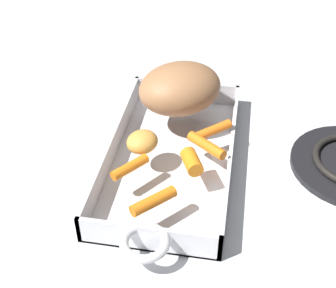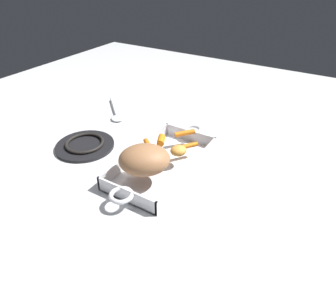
{
  "view_description": "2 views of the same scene",
  "coord_description": "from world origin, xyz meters",
  "px_view_note": "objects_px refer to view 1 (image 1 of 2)",
  "views": [
    {
      "loc": [
        0.59,
        0.1,
        0.52
      ],
      "look_at": [
        0.02,
        -0.0,
        0.06
      ],
      "focal_mm": 51.29,
      "sensor_mm": 36.0,
      "label": 1
    },
    {
      "loc": [
        -0.64,
        -0.41,
        0.57
      ],
      "look_at": [
        0.03,
        -0.0,
        0.07
      ],
      "focal_mm": 32.18,
      "sensor_mm": 36.0,
      "label": 2
    }
  ],
  "objects_px": {
    "roasting_dish": "(171,156)",
    "baby_carrot_center_right": "(192,162)",
    "baby_carrot_long": "(130,167)",
    "baby_carrot_southwest": "(154,201)",
    "baby_carrot_southeast": "(212,130)",
    "potato_corner": "(142,142)",
    "baby_carrot_short": "(207,145)",
    "pork_roast": "(181,88)"
  },
  "relations": [
    {
      "from": "baby_carrot_center_right",
      "to": "potato_corner",
      "type": "height_order",
      "value": "potato_corner"
    },
    {
      "from": "roasting_dish",
      "to": "baby_carrot_center_right",
      "type": "bearing_deg",
      "value": 35.51
    },
    {
      "from": "roasting_dish",
      "to": "potato_corner",
      "type": "distance_m",
      "value": 0.07
    },
    {
      "from": "baby_carrot_short",
      "to": "baby_carrot_southwest",
      "type": "distance_m",
      "value": 0.14
    },
    {
      "from": "baby_carrot_long",
      "to": "baby_carrot_short",
      "type": "xyz_separation_m",
      "value": [
        -0.07,
        0.11,
        0.0
      ]
    },
    {
      "from": "baby_carrot_long",
      "to": "roasting_dish",
      "type": "bearing_deg",
      "value": 149.05
    },
    {
      "from": "roasting_dish",
      "to": "potato_corner",
      "type": "xyz_separation_m",
      "value": [
        0.03,
        -0.04,
        0.05
      ]
    },
    {
      "from": "roasting_dish",
      "to": "baby_carrot_center_right",
      "type": "relative_size",
      "value": 10.8
    },
    {
      "from": "baby_carrot_short",
      "to": "baby_carrot_southwest",
      "type": "bearing_deg",
      "value": -23.44
    },
    {
      "from": "baby_carrot_southeast",
      "to": "potato_corner",
      "type": "relative_size",
      "value": 1.3
    },
    {
      "from": "baby_carrot_southeast",
      "to": "baby_carrot_southwest",
      "type": "bearing_deg",
      "value": -19.89
    },
    {
      "from": "potato_corner",
      "to": "baby_carrot_short",
      "type": "bearing_deg",
      "value": 100.08
    },
    {
      "from": "roasting_dish",
      "to": "baby_carrot_short",
      "type": "bearing_deg",
      "value": 79.49
    },
    {
      "from": "roasting_dish",
      "to": "baby_carrot_southwest",
      "type": "relative_size",
      "value": 6.75
    },
    {
      "from": "roasting_dish",
      "to": "baby_carrot_southeast",
      "type": "bearing_deg",
      "value": 115.24
    },
    {
      "from": "pork_roast",
      "to": "baby_carrot_southeast",
      "type": "bearing_deg",
      "value": 43.65
    },
    {
      "from": "baby_carrot_long",
      "to": "baby_carrot_short",
      "type": "relative_size",
      "value": 0.87
    },
    {
      "from": "baby_carrot_southwest",
      "to": "baby_carrot_center_right",
      "type": "distance_m",
      "value": 0.09
    },
    {
      "from": "baby_carrot_short",
      "to": "potato_corner",
      "type": "xyz_separation_m",
      "value": [
        0.02,
        -0.1,
        0.01
      ]
    },
    {
      "from": "baby_carrot_long",
      "to": "baby_carrot_southwest",
      "type": "distance_m",
      "value": 0.08
    },
    {
      "from": "roasting_dish",
      "to": "pork_roast",
      "type": "height_order",
      "value": "pork_roast"
    },
    {
      "from": "roasting_dish",
      "to": "baby_carrot_southwest",
      "type": "distance_m",
      "value": 0.15
    },
    {
      "from": "pork_roast",
      "to": "potato_corner",
      "type": "relative_size",
      "value": 2.82
    },
    {
      "from": "baby_carrot_southwest",
      "to": "baby_carrot_southeast",
      "type": "xyz_separation_m",
      "value": [
        -0.17,
        0.06,
        -0.0
      ]
    },
    {
      "from": "baby_carrot_southeast",
      "to": "baby_carrot_center_right",
      "type": "relative_size",
      "value": 1.53
    },
    {
      "from": "baby_carrot_long",
      "to": "baby_carrot_center_right",
      "type": "distance_m",
      "value": 0.09
    },
    {
      "from": "pork_roast",
      "to": "baby_carrot_long",
      "type": "height_order",
      "value": "pork_roast"
    },
    {
      "from": "baby_carrot_southwest",
      "to": "roasting_dish",
      "type": "bearing_deg",
      "value": -179.63
    },
    {
      "from": "baby_carrot_long",
      "to": "baby_carrot_center_right",
      "type": "xyz_separation_m",
      "value": [
        -0.02,
        0.09,
        0.0
      ]
    },
    {
      "from": "baby_carrot_long",
      "to": "potato_corner",
      "type": "relative_size",
      "value": 1.23
    },
    {
      "from": "baby_carrot_short",
      "to": "baby_carrot_southwest",
      "type": "relative_size",
      "value": 1.04
    },
    {
      "from": "baby_carrot_southeast",
      "to": "baby_carrot_center_right",
      "type": "xyz_separation_m",
      "value": [
        0.09,
        -0.02,
        0.0
      ]
    },
    {
      "from": "baby_carrot_southeast",
      "to": "baby_carrot_long",
      "type": "bearing_deg",
      "value": -45.44
    },
    {
      "from": "baby_carrot_long",
      "to": "potato_corner",
      "type": "distance_m",
      "value": 0.05
    },
    {
      "from": "pork_roast",
      "to": "baby_carrot_long",
      "type": "bearing_deg",
      "value": -16.03
    },
    {
      "from": "roasting_dish",
      "to": "baby_carrot_short",
      "type": "distance_m",
      "value": 0.07
    },
    {
      "from": "baby_carrot_southwest",
      "to": "potato_corner",
      "type": "xyz_separation_m",
      "value": [
        -0.11,
        -0.04,
        0.01
      ]
    },
    {
      "from": "roasting_dish",
      "to": "baby_carrot_southwest",
      "type": "xyz_separation_m",
      "value": [
        0.14,
        0.0,
        0.04
      ]
    },
    {
      "from": "baby_carrot_short",
      "to": "baby_carrot_southeast",
      "type": "bearing_deg",
      "value": 172.65
    },
    {
      "from": "roasting_dish",
      "to": "pork_roast",
      "type": "distance_m",
      "value": 0.12
    },
    {
      "from": "baby_carrot_short",
      "to": "baby_carrot_southwest",
      "type": "xyz_separation_m",
      "value": [
        0.13,
        -0.06,
        0.0
      ]
    },
    {
      "from": "baby_carrot_southwest",
      "to": "baby_carrot_center_right",
      "type": "relative_size",
      "value": 1.6
    }
  ]
}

